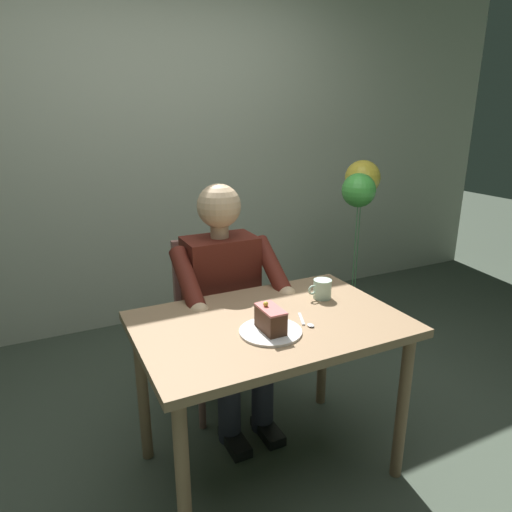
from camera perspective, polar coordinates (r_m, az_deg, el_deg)
name	(u,v)px	position (r m, az deg, el deg)	size (l,w,h in m)	color
ground_plane	(268,464)	(2.31, 1.56, -24.43)	(14.00, 14.00, 0.00)	#3F493C
cafe_rear_panel	(149,117)	(3.45, -13.14, 16.40)	(6.40, 0.12, 3.00)	#B8BCA6
dining_table	(270,340)	(1.94, 1.72, -10.34)	(1.08, 0.72, 0.73)	#8F6F4F
chair	(215,314)	(2.53, -5.09, -7.14)	(0.42, 0.42, 0.89)	#A1665F
seated_person	(227,300)	(2.32, -3.63, -5.52)	(0.53, 0.58, 1.21)	#5A1E15
dessert_plate	(270,331)	(1.80, 1.81, -9.33)	(0.24, 0.24, 0.01)	white
cake_slice	(271,319)	(1.78, 1.82, -7.81)	(0.07, 0.14, 0.11)	#492B1C
coffee_cup	(322,289)	(2.12, 8.19, -4.03)	(0.12, 0.08, 0.09)	#B2D6BF
dessert_spoon	(306,322)	(1.89, 6.26, -8.17)	(0.05, 0.14, 0.01)	silver
balloon_display	(360,198)	(3.27, 12.76, 7.04)	(0.37, 0.37, 1.22)	#B2C1C6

